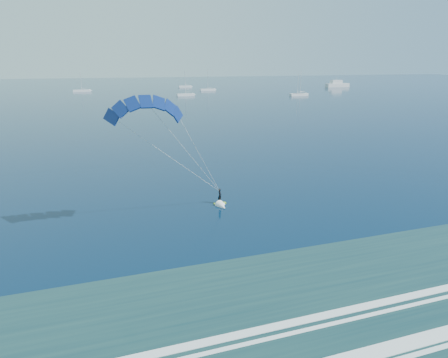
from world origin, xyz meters
TOP-DOWN VIEW (x-y plane):
  - kitesurfer_rig at (-2.81, 29.48)m, footprint 14.75×8.30m
  - motor_yacht at (150.18, 228.64)m, footprint 16.57×4.42m
  - sailboat_2 at (-14.25, 235.77)m, footprint 9.53×2.40m
  - sailboat_3 at (34.99, 188.41)m, footprint 8.72×2.40m
  - sailboat_4 at (51.08, 256.81)m, footprint 8.66×2.40m
  - sailboat_5 at (56.21, 220.97)m, footprint 9.21×2.40m
  - sailboat_6 at (88.12, 170.68)m, footprint 7.85×2.40m
  - sailboat_7 at (90.15, 171.77)m, footprint 8.36×2.40m

SIDE VIEW (x-z plane):
  - sailboat_6 at x=88.12m, z-range -4.70..6.05m
  - sailboat_4 at x=51.08m, z-range -5.21..6.58m
  - sailboat_3 at x=34.99m, z-range -5.36..6.73m
  - sailboat_5 at x=56.21m, z-range -5.57..6.94m
  - sailboat_2 at x=-14.25m, z-range -5.68..7.05m
  - sailboat_7 at x=90.15m, z-range -5.55..6.94m
  - motor_yacht at x=150.18m, z-range -1.52..5.12m
  - kitesurfer_rig at x=-2.81m, z-range 0.19..14.65m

